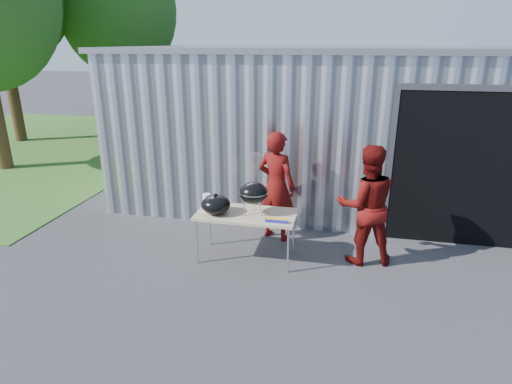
% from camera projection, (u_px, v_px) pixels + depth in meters
% --- Properties ---
extents(ground, '(80.00, 80.00, 0.00)m').
position_uv_depth(ground, '(244.00, 273.00, 6.26)').
color(ground, '#303033').
extents(building, '(8.20, 6.20, 3.10)m').
position_uv_depth(building, '(329.00, 118.00, 9.80)').
color(building, silver).
rests_on(building, ground).
extents(grass_patch, '(10.00, 12.00, 0.02)m').
position_uv_depth(grass_patch, '(13.00, 148.00, 13.56)').
color(grass_patch, '#2D591E').
rests_on(grass_patch, ground).
extents(tree_far, '(3.90, 3.90, 6.46)m').
position_uv_depth(tree_far, '(119.00, 10.00, 14.44)').
color(tree_far, '#442D19').
rests_on(tree_far, ground).
extents(folding_table, '(1.50, 0.75, 0.75)m').
position_uv_depth(folding_table, '(246.00, 216.00, 6.46)').
color(folding_table, tan).
rests_on(folding_table, ground).
extents(kettle_grill, '(0.43, 0.43, 0.93)m').
position_uv_depth(kettle_grill, '(253.00, 187.00, 6.29)').
color(kettle_grill, black).
rests_on(kettle_grill, folding_table).
extents(grill_lid, '(0.44, 0.44, 0.32)m').
position_uv_depth(grill_lid, '(216.00, 205.00, 6.39)').
color(grill_lid, black).
rests_on(grill_lid, folding_table).
extents(paper_towels, '(0.12, 0.12, 0.28)m').
position_uv_depth(paper_towels, '(207.00, 203.00, 6.47)').
color(paper_towels, white).
rests_on(paper_towels, folding_table).
extents(white_tub, '(0.20, 0.15, 0.10)m').
position_uv_depth(white_tub, '(215.00, 204.00, 6.69)').
color(white_tub, white).
rests_on(white_tub, folding_table).
extents(foil_box, '(0.32, 0.05, 0.06)m').
position_uv_depth(foil_box, '(276.00, 220.00, 6.11)').
color(foil_box, '#1D1BB5').
rests_on(foil_box, folding_table).
extents(person_cook, '(0.79, 0.66, 1.86)m').
position_uv_depth(person_cook, '(276.00, 186.00, 7.09)').
color(person_cook, '#570B09').
rests_on(person_cook, ground).
extents(person_bystander, '(1.02, 0.87, 1.82)m').
position_uv_depth(person_bystander, '(366.00, 205.00, 6.32)').
color(person_bystander, '#570B09').
rests_on(person_bystander, ground).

